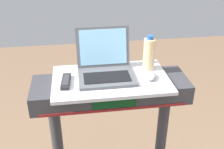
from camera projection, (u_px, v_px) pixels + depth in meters
The scene contains 5 objects.
desk_board at pixel (111, 80), 1.56m from camera, with size 0.66×0.40×0.02m, color silver.
laptop at pixel (105, 67), 1.56m from camera, with size 0.31×0.30×0.25m.
computer_mouse at pixel (151, 76), 1.54m from camera, with size 0.06×0.10×0.03m, color #B2B2B7.
water_bottle at pixel (149, 54), 1.61m from camera, with size 0.07×0.07×0.21m.
tv_remote at pixel (66, 81), 1.50m from camera, with size 0.06×0.16×0.02m.
Camera 1 is at (-0.19, -0.64, 1.85)m, focal length 43.85 mm.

